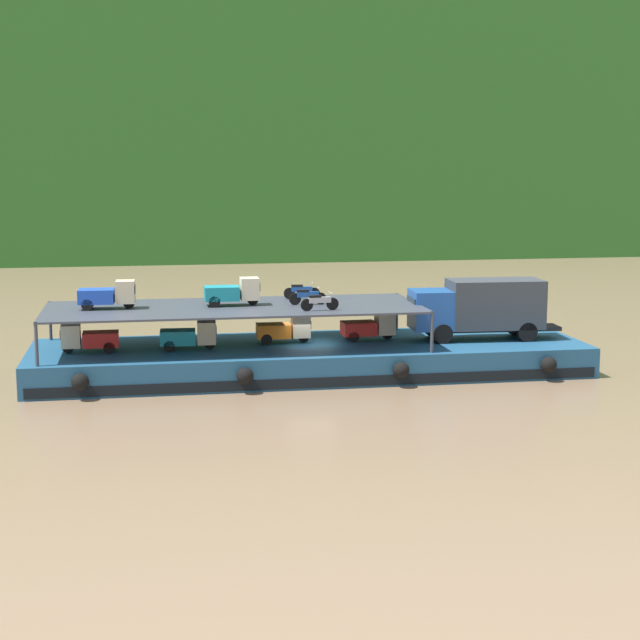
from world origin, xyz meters
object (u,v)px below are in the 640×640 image
(covered_lorry, at_px, (480,307))
(motorcycle_upper_stbd, at_px, (301,291))
(mini_truck_lower_fore, at_px, (369,327))
(motorcycle_upper_centre, at_px, (307,296))
(mini_truck_lower_mid, at_px, (284,329))
(motorcycle_upper_port, at_px, (319,302))
(mini_truck_lower_stern, at_px, (89,338))
(mini_truck_upper_mid, at_px, (233,292))
(mini_truck_upper_stern, at_px, (108,295))
(cargo_barge, at_px, (310,358))
(mini_truck_lower_aft, at_px, (189,336))

(covered_lorry, distance_m, motorcycle_upper_stbd, 9.31)
(mini_truck_lower_fore, height_order, motorcycle_upper_centre, motorcycle_upper_centre)
(mini_truck_lower_mid, height_order, motorcycle_upper_port, motorcycle_upper_port)
(covered_lorry, distance_m, mini_truck_lower_stern, 19.80)
(mini_truck_lower_fore, distance_m, motorcycle_upper_centre, 3.78)
(motorcycle_upper_stbd, bearing_deg, mini_truck_upper_mid, -155.17)
(mini_truck_upper_mid, xyz_separation_m, motorcycle_upper_port, (3.95, -2.44, -0.26))
(mini_truck_upper_stern, bearing_deg, covered_lorry, -1.60)
(motorcycle_upper_port, bearing_deg, motorcycle_upper_centre, 96.63)
(mini_truck_lower_stern, xyz_separation_m, motorcycle_upper_port, (11.00, -1.69, 1.74))
(cargo_barge, xyz_separation_m, mini_truck_upper_stern, (-9.92, 0.32, 3.44))
(mini_truck_lower_fore, bearing_deg, cargo_barge, -170.23)
(mini_truck_lower_mid, xyz_separation_m, mini_truck_upper_stern, (-8.70, -0.23, 2.00))
(motorcycle_upper_port, bearing_deg, mini_truck_upper_mid, 148.33)
(mini_truck_lower_aft, distance_m, mini_truck_upper_mid, 3.13)
(mini_truck_lower_stern, xyz_separation_m, motorcycle_upper_centre, (10.76, 0.39, 1.74))
(covered_lorry, relative_size, mini_truck_lower_mid, 2.87)
(mini_truck_lower_mid, height_order, mini_truck_lower_fore, same)
(mini_truck_lower_mid, bearing_deg, mini_truck_lower_stern, -174.66)
(mini_truck_upper_mid, xyz_separation_m, motorcycle_upper_stbd, (3.74, 1.73, -0.26))
(covered_lorry, bearing_deg, motorcycle_upper_stbd, 165.47)
(mini_truck_lower_fore, xyz_separation_m, motorcycle_upper_stbd, (-3.29, 1.57, 1.74))
(mini_truck_upper_stern, xyz_separation_m, mini_truck_upper_mid, (6.10, 0.07, 0.00))
(covered_lorry, distance_m, mini_truck_lower_aft, 14.99)
(mini_truck_lower_stern, bearing_deg, motorcycle_upper_centre, 2.09)
(covered_lorry, distance_m, motorcycle_upper_port, 8.99)
(mini_truck_lower_aft, bearing_deg, motorcycle_upper_centre, 5.15)
(cargo_barge, height_order, mini_truck_lower_mid, mini_truck_lower_mid)
(mini_truck_lower_mid, bearing_deg, cargo_barge, -24.09)
(covered_lorry, bearing_deg, mini_truck_upper_stern, 178.40)
(cargo_barge, relative_size, mini_truck_upper_stern, 9.96)
(mini_truck_lower_mid, xyz_separation_m, mini_truck_upper_mid, (-2.60, -0.16, 2.00))
(mini_truck_lower_fore, distance_m, mini_truck_upper_mid, 7.30)
(mini_truck_upper_mid, bearing_deg, covered_lorry, -2.70)
(cargo_barge, bearing_deg, mini_truck_lower_fore, 9.77)
(mini_truck_lower_fore, height_order, mini_truck_upper_mid, mini_truck_upper_mid)
(mini_truck_upper_mid, relative_size, motorcycle_upper_centre, 1.45)
(cargo_barge, bearing_deg, motorcycle_upper_port, -86.42)
(motorcycle_upper_port, bearing_deg, mini_truck_upper_stern, 166.75)
(mini_truck_lower_fore, bearing_deg, motorcycle_upper_stbd, 154.49)
(mini_truck_lower_fore, bearing_deg, mini_truck_lower_stern, -176.31)
(cargo_barge, relative_size, mini_truck_upper_mid, 10.10)
(mini_truck_lower_aft, bearing_deg, motorcycle_upper_stbd, 23.67)
(mini_truck_lower_stern, height_order, mini_truck_upper_stern, mini_truck_upper_stern)
(covered_lorry, xyz_separation_m, motorcycle_upper_port, (-8.77, -1.84, 0.74))
(mini_truck_lower_mid, relative_size, mini_truck_lower_fore, 1.00)
(covered_lorry, bearing_deg, mini_truck_lower_mid, 175.74)
(mini_truck_lower_aft, bearing_deg, motorcycle_upper_port, -14.04)
(mini_truck_upper_stern, bearing_deg, motorcycle_upper_stbd, 10.38)
(mini_truck_lower_aft, xyz_separation_m, motorcycle_upper_centre, (5.95, 0.54, 1.74))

